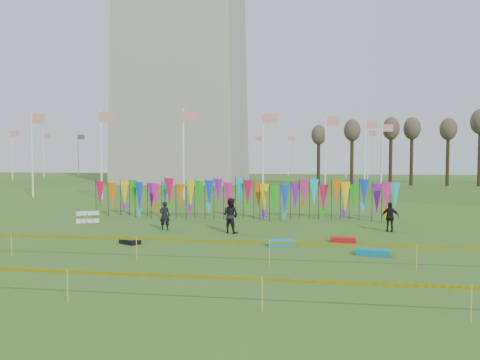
# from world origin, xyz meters

# --- Properties ---
(ground) EXTENTS (160.00, 160.00, 0.00)m
(ground) POSITION_xyz_m (0.00, 0.00, 0.00)
(ground) COLOR #345919
(ground) RESTS_ON ground
(flagpole_ring) EXTENTS (57.40, 56.16, 8.00)m
(flagpole_ring) POSITION_xyz_m (-14.00, 48.00, 4.00)
(flagpole_ring) COLOR white
(flagpole_ring) RESTS_ON ground
(banner_row) EXTENTS (18.64, 0.64, 2.35)m
(banner_row) POSITION_xyz_m (0.28, 9.09, 1.47)
(banner_row) COLOR black
(banner_row) RESTS_ON ground
(caution_tape_near) EXTENTS (26.00, 0.02, 0.90)m
(caution_tape_near) POSITION_xyz_m (-0.22, -2.82, 0.78)
(caution_tape_near) COLOR #DDCA04
(caution_tape_near) RESTS_ON ground
(caution_tape_far) EXTENTS (26.00, 0.02, 0.90)m
(caution_tape_far) POSITION_xyz_m (-0.22, -7.73, 0.78)
(caution_tape_far) COLOR #DDCA04
(caution_tape_far) RESTS_ON ground
(box_kite) EXTENTS (0.64, 0.64, 0.70)m
(box_kite) POSITION_xyz_m (-8.29, 5.96, 0.35)
(box_kite) COLOR red
(box_kite) RESTS_ON ground
(person_left) EXTENTS (0.61, 0.50, 1.50)m
(person_left) POSITION_xyz_m (-3.14, 4.20, 0.75)
(person_left) COLOR black
(person_left) RESTS_ON ground
(person_mid) EXTENTS (1.00, 0.81, 1.77)m
(person_mid) POSITION_xyz_m (0.40, 3.86, 0.89)
(person_mid) COLOR black
(person_mid) RESTS_ON ground
(person_right) EXTENTS (0.94, 0.60, 1.52)m
(person_right) POSITION_xyz_m (8.37, 5.39, 0.76)
(person_right) COLOR black
(person_right) RESTS_ON ground
(kite_bag_turquoise) EXTENTS (1.27, 0.91, 0.23)m
(kite_bag_turquoise) POSITION_xyz_m (3.12, 0.96, 0.11)
(kite_bag_turquoise) COLOR #0C8EBD
(kite_bag_turquoise) RESTS_ON ground
(kite_bag_red) EXTENTS (1.14, 0.56, 0.20)m
(kite_bag_red) POSITION_xyz_m (5.81, 2.20, 0.10)
(kite_bag_red) COLOR red
(kite_bag_red) RESTS_ON ground
(kite_bag_black) EXTENTS (1.03, 0.89, 0.21)m
(kite_bag_black) POSITION_xyz_m (-3.49, 0.34, 0.10)
(kite_bag_black) COLOR black
(kite_bag_black) RESTS_ON ground
(kite_bag_teal) EXTENTS (1.35, 0.80, 0.24)m
(kite_bag_teal) POSITION_xyz_m (6.78, -0.47, 0.12)
(kite_bag_teal) COLOR #0B79A5
(kite_bag_teal) RESTS_ON ground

